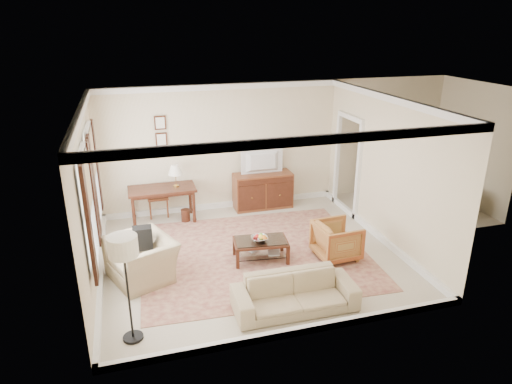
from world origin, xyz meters
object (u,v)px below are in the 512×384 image
club_armchair (141,252)px  sofa (295,288)px  tv (263,154)px  striped_armchair (337,239)px  writing_desk (162,193)px  sideboard (263,190)px  coffee_table (261,245)px

club_armchair → sofa: 2.71m
tv → club_armchair: size_ratio=0.84×
striped_armchair → writing_desk: bearing=45.4°
sideboard → tv: size_ratio=1.45×
sideboard → tv: (0.00, -0.02, 0.89)m
sideboard → striped_armchair: sideboard is taller
writing_desk → tv: 2.43m
tv → striped_armchair: tv is taller
tv → club_armchair: (-2.92, -2.46, -0.83)m
writing_desk → tv: bearing=3.6°
coffee_table → sofa: (0.06, -1.62, 0.06)m
coffee_table → club_armchair: (-2.13, -0.03, 0.17)m
tv → coffee_table: (-0.79, -2.43, -1.00)m
coffee_table → sofa: size_ratio=0.55×
writing_desk → sofa: size_ratio=0.76×
club_armchair → striped_armchair: bearing=63.5°
writing_desk → sideboard: bearing=4.1°
writing_desk → club_armchair: club_armchair is taller
coffee_table → club_armchair: bearing=-179.2°
tv → striped_armchair: bearing=102.5°
sofa → writing_desk: bearing=113.6°
writing_desk → sofa: 4.24m
striped_armchair → tv: bearing=9.2°
writing_desk → coffee_table: (1.56, -2.28, -0.36)m
sideboard → striped_armchair: (0.61, -2.75, -0.03)m
coffee_table → striped_armchair: bearing=-12.2°
club_armchair → sofa: size_ratio=0.59×
writing_desk → striped_armchair: (2.95, -2.58, -0.29)m
sideboard → club_armchair: club_armchair is taller
sideboard → sofa: bearing=-100.1°
tv → sofa: 4.22m
sideboard → coffee_table: size_ratio=1.31×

